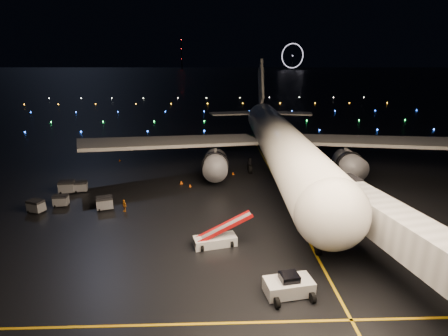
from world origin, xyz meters
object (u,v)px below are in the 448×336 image
at_px(baggage_cart_4, 67,187).
at_px(baggage_cart_2, 36,206).
at_px(airliner, 277,116).
at_px(pushback_tug, 289,284).
at_px(belt_loader, 215,232).
at_px(crew_c, 124,205).
at_px(baggage_cart_3, 81,187).
at_px(baggage_cart_0, 105,203).
at_px(baggage_cart_1, 61,201).

bearing_deg(baggage_cart_4, baggage_cart_2, -107.17).
bearing_deg(baggage_cart_2, airliner, 49.80).
xyz_separation_m(pushback_tug, belt_loader, (-5.88, 8.05, 0.62)).
relative_size(crew_c, baggage_cart_2, 0.85).
xyz_separation_m(pushback_tug, baggage_cart_3, (-25.15, 24.17, -0.17)).
bearing_deg(belt_loader, baggage_cart_0, 132.04).
xyz_separation_m(baggage_cart_0, baggage_cart_4, (-7.13, 6.11, 0.04)).
bearing_deg(crew_c, baggage_cart_0, -151.03).
xyz_separation_m(airliner, baggage_cart_2, (-33.10, -17.28, -8.48)).
relative_size(crew_c, baggage_cart_1, 0.91).
relative_size(airliner, pushback_tug, 16.94).
relative_size(baggage_cart_1, baggage_cart_3, 1.00).
height_order(pushback_tug, baggage_cart_0, pushback_tug).
bearing_deg(airliner, belt_loader, -110.88).
height_order(airliner, baggage_cart_3, airliner).
bearing_deg(belt_loader, baggage_cart_4, 129.86).
distance_m(airliner, baggage_cart_3, 32.89).
relative_size(baggage_cart_2, baggage_cart_3, 1.06).
xyz_separation_m(baggage_cart_1, baggage_cart_3, (0.72, 5.24, 0.00)).
height_order(airliner, baggage_cart_0, airliner).
relative_size(airliner, baggage_cart_3, 37.06).
xyz_separation_m(belt_loader, baggage_cart_1, (-19.99, 10.88, -0.79)).
height_order(baggage_cart_0, baggage_cart_3, baggage_cart_0).
height_order(pushback_tug, crew_c, pushback_tug).
distance_m(baggage_cart_1, baggage_cart_2, 2.98).
relative_size(crew_c, baggage_cart_0, 0.80).
height_order(crew_c, baggage_cart_0, baggage_cart_0).
bearing_deg(crew_c, belt_loader, 6.46).
relative_size(airliner, baggage_cart_1, 37.14).
distance_m(baggage_cart_0, baggage_cart_4, 9.39).
height_order(belt_loader, baggage_cart_4, belt_loader).
bearing_deg(belt_loader, airliner, 54.10).
distance_m(crew_c, baggage_cart_1, 8.90).
height_order(belt_loader, baggage_cart_2, belt_loader).
relative_size(pushback_tug, crew_c, 2.42).
bearing_deg(baggage_cart_0, baggage_cart_1, 150.62).
bearing_deg(crew_c, baggage_cart_2, -136.11).
height_order(airliner, belt_loader, airliner).
bearing_deg(crew_c, baggage_cart_4, -170.56).
xyz_separation_m(crew_c, baggage_cart_3, (-7.95, 7.27, -0.05)).
height_order(baggage_cart_1, baggage_cart_4, baggage_cart_4).
height_order(crew_c, baggage_cart_1, crew_c).
xyz_separation_m(pushback_tug, baggage_cart_2, (-28.15, 17.02, -0.13)).
bearing_deg(baggage_cart_2, crew_c, 21.65).
distance_m(baggage_cart_0, baggage_cart_3, 8.43).
bearing_deg(airliner, baggage_cart_3, -159.86).
relative_size(crew_c, baggage_cart_3, 0.90).
relative_size(belt_loader, baggage_cart_4, 3.06).
relative_size(pushback_tug, belt_loader, 0.61).
xyz_separation_m(airliner, crew_c, (-22.16, -17.39, -8.48)).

